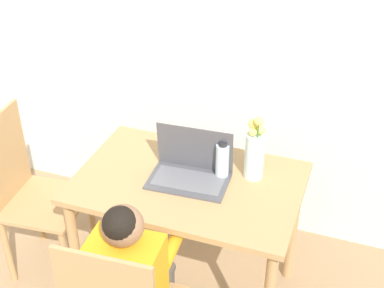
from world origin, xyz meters
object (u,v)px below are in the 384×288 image
object	(u,v)px
person_seated	(133,272)
flower_vase	(255,152)
chair_spare	(32,195)
laptop	(191,167)
water_bottle	(222,161)

from	to	relation	value
person_seated	flower_vase	world-z (taller)	flower_vase
chair_spare	person_seated	distance (m)	0.93
chair_spare	flower_vase	bearing A→B (deg)	-84.88
chair_spare	laptop	size ratio (longest dim) A/B	2.48
person_seated	laptop	world-z (taller)	person_seated
flower_vase	chair_spare	bearing A→B (deg)	-169.50
person_seated	laptop	distance (m)	0.57
laptop	person_seated	bearing A→B (deg)	-98.63
chair_spare	water_bottle	size ratio (longest dim) A/B	4.92
laptop	flower_vase	world-z (taller)	flower_vase
laptop	flower_vase	bearing A→B (deg)	17.78
laptop	water_bottle	xyz separation A→B (m)	(0.14, 0.05, 0.03)
flower_vase	water_bottle	xyz separation A→B (m)	(-0.14, -0.05, -0.05)
flower_vase	water_bottle	bearing A→B (deg)	-159.18
chair_spare	water_bottle	distance (m)	1.07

